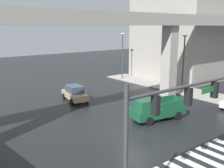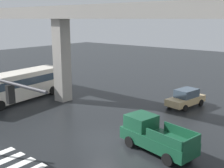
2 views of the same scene
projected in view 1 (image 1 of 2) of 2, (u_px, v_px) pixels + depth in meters
name	position (u px, v px, depth m)	size (l,w,h in m)	color
ground_plane	(134.00, 132.00, 21.07)	(120.00, 120.00, 0.00)	black
crosswalk_stripes	(201.00, 163.00, 16.39)	(8.25, 2.80, 0.01)	silver
elevated_overpass	(97.00, 28.00, 23.09)	(56.84, 2.02, 9.54)	#9E9991
sidewalk_east	(213.00, 97.00, 31.35)	(4.00, 36.00, 0.15)	#9E9991
pickup_truck	(155.00, 109.00, 23.70)	(5.36, 2.78, 2.08)	#14472D
sedan_tan	(75.00, 93.00, 29.95)	(2.50, 4.54, 1.72)	tan
traffic_signal_mast	(186.00, 106.00, 12.23)	(10.89, 0.32, 6.20)	#38383D
street_lamp_mid_block	(184.00, 57.00, 32.41)	(0.44, 0.70, 7.24)	#38383D
street_lamp_far_north	(122.00, 50.00, 41.28)	(0.44, 0.70, 7.24)	#38383D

